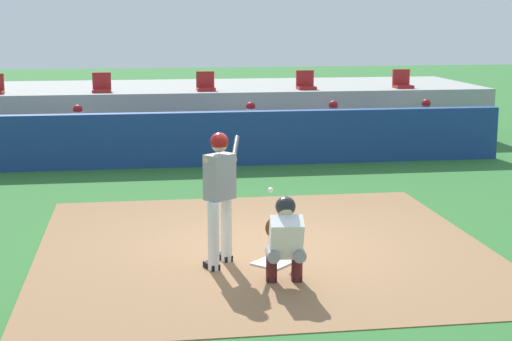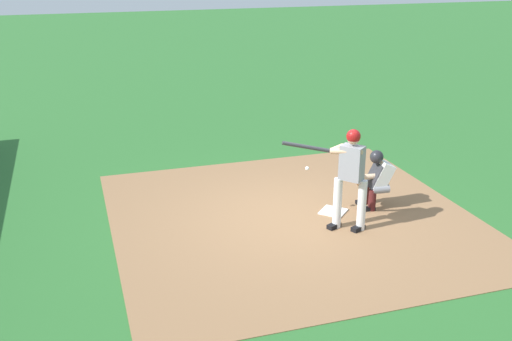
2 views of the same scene
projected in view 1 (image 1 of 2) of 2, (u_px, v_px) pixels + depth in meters
name	position (u px, v px, depth m)	size (l,w,h in m)	color
ground_plane	(263.00, 248.00, 11.53)	(80.00, 80.00, 0.00)	#2D6B2D
dirt_infield	(263.00, 247.00, 11.53)	(6.40, 6.40, 0.01)	#936B47
home_plate	(272.00, 263.00, 10.75)	(0.44, 0.44, 0.02)	white
batter_at_plate	(220.00, 190.00, 10.52)	(0.64, 1.39, 1.80)	silver
catcher_crouched	(285.00, 237.00, 9.84)	(0.50, 1.73, 1.13)	gray
dugout_wall	(217.00, 139.00, 17.73)	(13.00, 0.30, 1.20)	navy
dugout_bench	(213.00, 148.00, 18.77)	(11.80, 0.44, 0.45)	olive
dugout_player_0	(78.00, 133.00, 18.09)	(0.49, 0.70, 1.30)	#939399
dugout_player_1	(251.00, 129.00, 18.66)	(0.49, 0.70, 1.30)	#939399
dugout_player_2	(334.00, 127.00, 18.95)	(0.49, 0.70, 1.30)	#939399
dugout_player_3	(427.00, 125.00, 19.28)	(0.49, 0.70, 1.30)	#939399
stands_platform	(201.00, 111.00, 21.98)	(15.00, 4.40, 1.40)	#9E9E99
stadium_seat_1	(102.00, 87.00, 19.96)	(0.46, 0.46, 0.48)	#A51E1E
stadium_seat_2	(206.00, 85.00, 20.34)	(0.46, 0.46, 0.48)	#A51E1E
stadium_seat_3	(306.00, 84.00, 20.72)	(0.46, 0.46, 0.48)	#A51E1E
stadium_seat_4	(402.00, 83.00, 21.10)	(0.46, 0.46, 0.48)	#A51E1E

